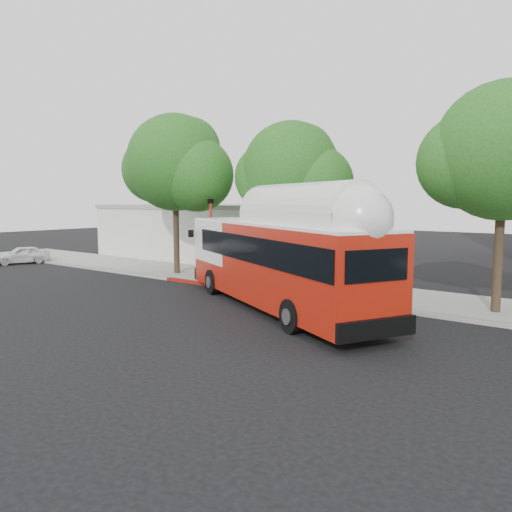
% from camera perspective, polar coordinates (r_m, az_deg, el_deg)
% --- Properties ---
extents(ground, '(120.00, 120.00, 0.00)m').
position_cam_1_polar(ground, '(21.03, -2.91, -6.22)').
color(ground, black).
rests_on(ground, ground).
extents(sidewalk, '(60.00, 5.00, 0.15)m').
position_cam_1_polar(sidewalk, '(26.21, 6.35, -3.57)').
color(sidewalk, gray).
rests_on(sidewalk, ground).
extents(curb_strip, '(60.00, 0.30, 0.15)m').
position_cam_1_polar(curb_strip, '(24.05, 3.13, -4.44)').
color(curb_strip, gray).
rests_on(curb_strip, ground).
extents(red_curb_segment, '(10.00, 0.32, 0.16)m').
position_cam_1_polar(red_curb_segment, '(25.83, -2.38, -3.67)').
color(red_curb_segment, maroon).
rests_on(red_curb_segment, ground).
extents(street_tree_left, '(6.67, 5.80, 9.74)m').
position_cam_1_polar(street_tree_left, '(30.49, -8.53, 10.11)').
color(street_tree_left, '#2D2116').
rests_on(street_tree_left, ground).
extents(street_tree_mid, '(5.75, 5.00, 8.62)m').
position_cam_1_polar(street_tree_mid, '(25.79, 4.85, 9.29)').
color(street_tree_mid, '#2D2116').
rests_on(street_tree_mid, ground).
extents(low_commercial_bldg, '(16.20, 10.20, 4.25)m').
position_cam_1_polar(low_commercial_bldg, '(40.36, -5.21, 2.89)').
color(low_commercial_bldg, silver).
rests_on(low_commercial_bldg, ground).
extents(transit_bus, '(13.73, 8.77, 4.21)m').
position_cam_1_polar(transit_bus, '(20.92, 2.48, -0.82)').
color(transit_bus, '#A8190B').
rests_on(transit_bus, ground).
extents(parked_car, '(4.07, 2.67, 1.29)m').
position_cam_1_polar(parked_car, '(40.11, -25.18, 0.13)').
color(parked_car, silver).
rests_on(parked_car, ground).
extents(signal_pole, '(0.13, 0.44, 4.67)m').
position_cam_1_polar(signal_pole, '(27.71, -5.18, 1.82)').
color(signal_pole, red).
rests_on(signal_pole, ground).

